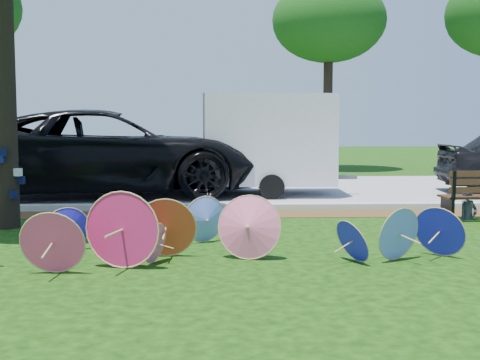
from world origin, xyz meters
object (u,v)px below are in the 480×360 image
(parasol_pile, at_px, (174,231))
(cargo_trailer, at_px, (269,139))
(person_left, at_px, (469,189))
(black_van, at_px, (108,153))

(parasol_pile, relative_size, cargo_trailer, 2.19)
(person_left, bearing_deg, cargo_trailer, 103.96)
(black_van, bearing_deg, parasol_pile, -171.27)
(black_van, height_order, cargo_trailer, cargo_trailer)
(black_van, xyz_separation_m, person_left, (7.32, -4.19, -0.50))
(parasol_pile, distance_m, person_left, 6.11)
(parasol_pile, bearing_deg, cargo_trailer, 75.71)
(cargo_trailer, bearing_deg, black_van, -179.10)
(black_van, relative_size, person_left, 6.81)
(parasol_pile, height_order, cargo_trailer, cargo_trailer)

